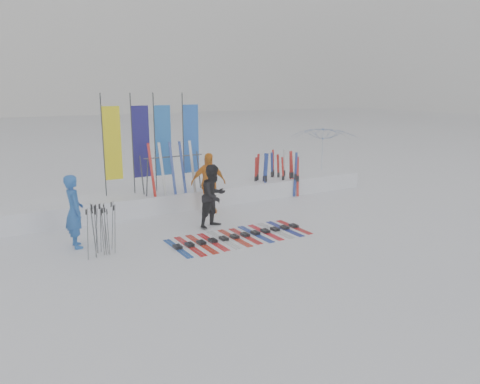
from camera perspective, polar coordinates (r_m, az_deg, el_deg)
ground at (r=12.40m, az=2.95°, el=-6.02°), size 120.00×120.00×0.00m
snow_bank at (r=16.21m, az=-5.98°, el=-0.48°), size 14.00×1.60×0.60m
person_blue at (r=12.42m, az=-19.56°, el=-2.24°), size 0.46×0.69×1.87m
person_black at (r=13.44m, az=-3.24°, el=-0.49°), size 1.07×0.95×1.83m
person_yellow at (r=15.00m, az=-3.88°, el=1.11°), size 1.22×0.71×1.94m
tent_canopy at (r=19.60m, az=10.17°, el=4.42°), size 3.21×3.25×2.45m
ski_row at (r=12.70m, az=-0.06°, el=-5.39°), size 3.80×1.70×0.07m
pole_cluster at (r=11.76m, az=-16.56°, el=-4.48°), size 0.78×0.58×1.26m
feather_flags at (r=15.56m, az=-10.69°, el=6.08°), size 3.24×0.12×3.20m
ski_rack at (r=15.34m, az=-8.05°, el=2.84°), size 2.04×0.80×1.23m
upright_skis at (r=17.47m, az=4.53°, el=2.15°), size 1.52×1.04×1.66m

